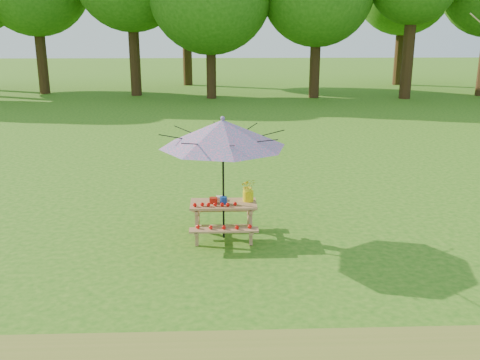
{
  "coord_description": "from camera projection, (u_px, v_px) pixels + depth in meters",
  "views": [
    {
      "loc": [
        -4.9,
        -8.23,
        3.74
      ],
      "look_at": [
        -4.55,
        0.95,
        1.1
      ],
      "focal_mm": 40.0,
      "sensor_mm": 36.0,
      "label": 1
    }
  ],
  "objects": [
    {
      "name": "tomatoes_row",
      "position": [
        215.0,
        204.0,
        9.48
      ],
      "size": [
        0.77,
        0.13,
        0.07
      ],
      "primitive_type": null,
      "color": "red",
      "rests_on": "picnic_table"
    },
    {
      "name": "picnic_table",
      "position": [
        224.0,
        221.0,
        9.76
      ],
      "size": [
        1.2,
        1.32,
        0.67
      ],
      "color": "#996F45",
      "rests_on": "ground"
    },
    {
      "name": "produce_bins",
      "position": [
        219.0,
        200.0,
        9.68
      ],
      "size": [
        0.32,
        0.35,
        0.13
      ],
      "color": "#AD1C0D",
      "rests_on": "picnic_table"
    },
    {
      "name": "flower_bucket",
      "position": [
        248.0,
        189.0,
        9.72
      ],
      "size": [
        0.29,
        0.25,
        0.43
      ],
      "color": "yellow",
      "rests_on": "picnic_table"
    },
    {
      "name": "patio_umbrella",
      "position": [
        223.0,
        133.0,
        9.32
      ],
      "size": [
        2.56,
        2.56,
        2.25
      ],
      "color": "black",
      "rests_on": "ground"
    }
  ]
}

